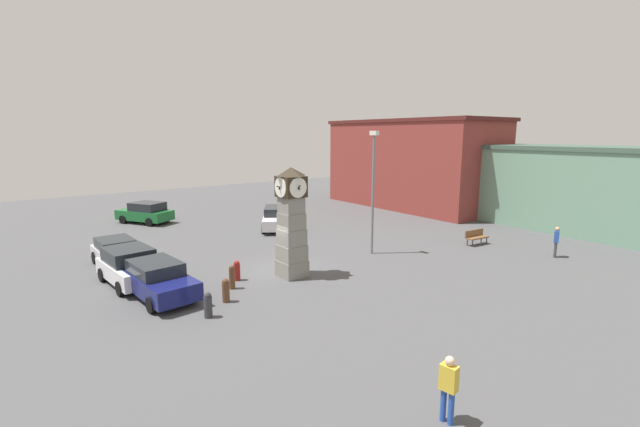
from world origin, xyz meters
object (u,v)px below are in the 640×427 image
(car_far_lot, at_px, (277,218))
(pedestrian_near_bench, at_px, (448,385))
(bollard_far_row, at_px, (232,277))
(bench, at_px, (476,236))
(pedestrian_crossing_lot, at_px, (282,197))
(car_near_tower, at_px, (131,266))
(bollard_end_row, at_px, (237,270))
(car_by_building, at_px, (158,280))
(bollard_near_tower, at_px, (208,305))
(clock_tower, at_px, (292,223))
(pedestrian_by_cars, at_px, (556,240))
(street_lamp_near_road, at_px, (373,185))
(car_silver_hatch, at_px, (146,213))
(bollard_mid_row, at_px, (226,290))
(car_navy_sedan, at_px, (117,252))

(car_far_lot, height_order, pedestrian_near_bench, pedestrian_near_bench)
(bollard_far_row, bearing_deg, bench, 82.30)
(pedestrian_crossing_lot, bearing_deg, bollard_far_row, -38.16)
(car_far_lot, relative_size, bench, 2.90)
(car_near_tower, distance_m, bench, 19.49)
(bollard_far_row, distance_m, pedestrian_crossing_lot, 21.45)
(car_near_tower, bearing_deg, pedestrian_near_bench, 12.97)
(bollard_end_row, height_order, car_by_building, car_by_building)
(bollard_near_tower, bearing_deg, pedestrian_crossing_lot, 141.29)
(pedestrian_near_bench, bearing_deg, bollard_near_tower, -166.88)
(bollard_end_row, bearing_deg, clock_tower, 66.79)
(pedestrian_by_cars, bearing_deg, bollard_near_tower, -102.56)
(clock_tower, height_order, bench, clock_tower)
(pedestrian_by_cars, relative_size, street_lamp_near_road, 0.25)
(pedestrian_near_bench, distance_m, street_lamp_near_road, 14.86)
(bollard_near_tower, bearing_deg, street_lamp_near_road, 103.42)
(car_silver_hatch, relative_size, pedestrian_crossing_lot, 2.69)
(bollard_mid_row, height_order, car_silver_hatch, car_silver_hatch)
(car_far_lot, relative_size, street_lamp_near_road, 0.70)
(clock_tower, bearing_deg, bollard_end_row, -113.21)
(pedestrian_by_cars, bearing_deg, car_navy_sedan, -123.63)
(car_silver_hatch, distance_m, pedestrian_crossing_lot, 12.17)
(bollard_mid_row, relative_size, street_lamp_near_road, 0.14)
(pedestrian_crossing_lot, bearing_deg, street_lamp_near_road, -14.91)
(clock_tower, bearing_deg, car_navy_sedan, -137.62)
(bollard_end_row, bearing_deg, bollard_far_row, -37.72)
(pedestrian_near_bench, xyz_separation_m, pedestrian_crossing_lot, (-28.07, 13.20, 0.00))
(bollard_mid_row, distance_m, car_silver_hatch, 18.38)
(bollard_near_tower, relative_size, bench, 0.60)
(car_far_lot, distance_m, pedestrian_crossing_lot, 9.27)
(clock_tower, relative_size, car_silver_hatch, 1.14)
(car_near_tower, relative_size, bench, 2.47)
(clock_tower, height_order, bollard_near_tower, clock_tower)
(car_navy_sedan, distance_m, car_by_building, 5.79)
(car_by_building, xyz_separation_m, pedestrian_near_bench, (12.13, 2.92, 0.19))
(bollard_mid_row, xyz_separation_m, car_navy_sedan, (-7.94, -2.33, 0.21))
(bollard_far_row, relative_size, car_navy_sedan, 0.28)
(bollard_far_row, xyz_separation_m, bench, (2.08, 15.36, -0.02))
(bollard_near_tower, bearing_deg, clock_tower, 112.00)
(bollard_mid_row, relative_size, car_far_lot, 0.21)
(bollard_end_row, relative_size, pedestrian_crossing_lot, 0.56)
(clock_tower, height_order, car_near_tower, clock_tower)
(pedestrian_near_bench, relative_size, street_lamp_near_road, 0.25)
(bollard_mid_row, bearing_deg, pedestrian_by_cars, 73.58)
(bollard_near_tower, xyz_separation_m, car_far_lot, (-11.45, 10.02, 0.30))
(clock_tower, height_order, pedestrian_by_cars, clock_tower)
(clock_tower, xyz_separation_m, bollard_far_row, (-0.16, -3.06, -2.04))
(clock_tower, height_order, bollard_mid_row, clock_tower)
(bollard_end_row, relative_size, bench, 0.58)
(car_navy_sedan, bearing_deg, car_by_building, 3.31)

